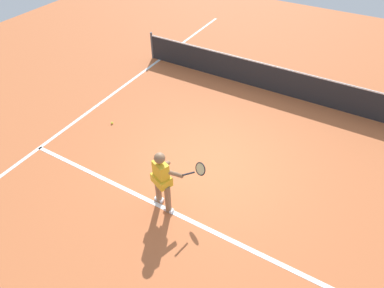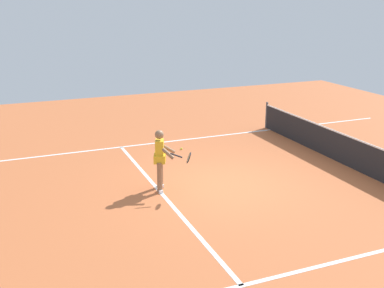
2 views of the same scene
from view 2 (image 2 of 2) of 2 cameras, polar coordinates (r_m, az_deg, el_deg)
The scene contains 7 objects.
ground_plane at distance 12.18m, azimuth 3.77°, elevation -4.96°, with size 24.90×24.90×0.00m, color #C66638.
service_line_marking at distance 11.61m, azimuth -3.62°, elevation -6.10°, with size 8.29×0.10×0.01m, color white.
sideline_left_marking at distance 15.80m, azimuth -2.77°, elevation 0.32°, with size 0.10×17.16×0.01m, color white.
sideline_right_marking at distance 9.04m, azimuth 15.62°, elevation -14.01°, with size 0.10×17.16×0.01m, color white.
court_net at distance 14.11m, azimuth 18.31°, elevation -0.75°, with size 8.97×0.08×0.97m.
tennis_player at distance 11.59m, azimuth -3.79°, elevation -1.68°, with size 1.01×0.85×1.55m.
tennis_ball_near at distance 14.92m, azimuth -1.30°, elevation -0.57°, with size 0.07×0.07×0.07m, color #D1E533.
Camera 2 is at (10.12, -4.98, 4.60)m, focal length 43.93 mm.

